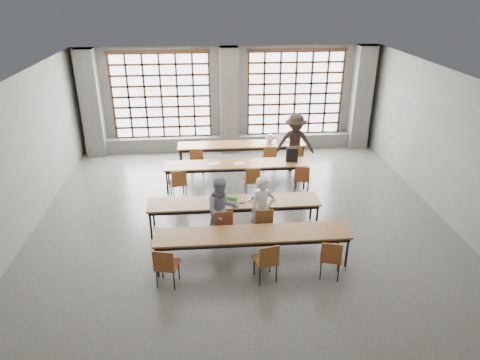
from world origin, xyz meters
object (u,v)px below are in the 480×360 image
student_back (295,143)px  laptop_front (258,196)px  chair_near_left (166,264)px  student_female (222,210)px  laptop_back (283,140)px  mouse (275,199)px  chair_front_left (223,223)px  desk_row_d (252,236)px  chair_back_right (295,155)px  chair_mid_left (179,181)px  chair_near_mid (267,259)px  chair_front_right (263,221)px  phone (242,203)px  chair_back_mid (269,156)px  desk_row_c (234,204)px  chair_mid_centre (252,178)px  chair_back_left (197,158)px  chair_mid_right (302,177)px  green_box (232,198)px  student_male (262,209)px  red_pouch (167,263)px  desk_row_b (236,165)px  backpack (292,154)px  plastic_bag (270,138)px  desk_row_a (242,146)px  chair_near_right (331,255)px

student_back → laptop_front: size_ratio=3.93×
chair_near_left → student_female: (1.14, 1.53, 0.24)m
laptop_back → mouse: size_ratio=4.62×
student_female → chair_front_left: bearing=-97.8°
desk_row_d → chair_back_right: 4.98m
chair_mid_left → chair_near_mid: same height
desk_row_d → student_female: student_female is taller
chair_mid_left → chair_near_mid: size_ratio=1.00×
chair_front_right → phone: size_ratio=6.77×
chair_back_mid → chair_front_right: 3.92m
desk_row_c → chair_mid_left: bearing=129.8°
chair_mid_centre → chair_front_left: bearing=-111.6°
chair_back_left → chair_mid_right: same height
green_box → student_male: bearing=-41.7°
student_back → red_pouch: size_ratio=8.96×
chair_near_left → laptop_front: laptop_front is taller
desk_row_b → backpack: bearing=1.8°
mouse → phone: bearing=-174.1°
desk_row_b → desk_row_d: (0.07, -3.68, 0.00)m
laptop_front → green_box: 0.63m
chair_mid_right → student_female: (-2.28, -2.15, 0.24)m
student_female → chair_front_right: bearing=-20.8°
chair_back_left → chair_back_right: size_ratio=1.00×
desk_row_d → chair_front_left: chair_front_left is taller
chair_front_right → student_back: (1.51, 3.98, 0.36)m
phone → plastic_bag: (1.23, 4.00, 0.14)m
chair_front_left → laptop_back: bearing=65.1°
desk_row_a → chair_front_left: 4.55m
chair_near_right → plastic_bag: bearing=93.3°
desk_row_a → chair_mid_right: (1.47, -2.20, -0.13)m
chair_mid_right → chair_near_right: (-0.23, -3.68, 0.00)m
chair_mid_right → student_back: size_ratio=0.49×
student_back → desk_row_c: bearing=-115.7°
chair_mid_centre → chair_front_right: 2.27m
chair_mid_left → laptop_back: size_ratio=1.95×
chair_near_left → laptop_front: (2.02, 2.14, 0.25)m
chair_mid_right → plastic_bag: plastic_bag is taller
chair_near_left → student_male: bearing=36.9°
chair_near_left → mouse: 3.13m
chair_back_mid → laptop_front: (-0.73, -3.12, 0.25)m
chair_mid_centre → chair_mid_right: (1.37, 0.00, 0.00)m
chair_mid_left → red_pouch: 3.61m
desk_row_d → plastic_bag: size_ratio=13.99×
desk_row_c → mouse: 0.95m
chair_back_right → chair_front_left: 4.53m
desk_row_c → chair_mid_centre: (0.61, 1.65, -0.13)m
chair_mid_centre → chair_mid_right: bearing=0.2°
chair_near_right → student_male: (-1.15, 1.53, 0.23)m
desk_row_b → student_male: (0.39, -2.77, 0.10)m
desk_row_c → chair_front_right: (0.60, -0.63, -0.13)m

